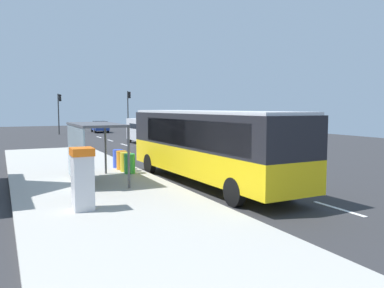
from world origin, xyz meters
name	(u,v)px	position (x,y,z in m)	size (l,w,h in m)	color
ground_plane	(139,151)	(0.00, 14.00, -0.02)	(56.00, 92.00, 0.04)	#2D2D30
sidewalk_platform	(87,182)	(-6.40, 2.00, 0.09)	(6.20, 30.00, 0.18)	#ADAAA3
lane_stripe_seg_0	(338,209)	(0.25, -6.00, 0.01)	(0.16, 2.20, 0.01)	silver
lane_stripe_seg_1	(252,183)	(0.25, -1.00, 0.01)	(0.16, 2.20, 0.01)	silver
lane_stripe_seg_2	(201,167)	(0.25, 4.00, 0.01)	(0.16, 2.20, 0.01)	silver
lane_stripe_seg_3	(167,157)	(0.25, 9.00, 0.01)	(0.16, 2.20, 0.01)	silver
lane_stripe_seg_4	(142,150)	(0.25, 14.00, 0.01)	(0.16, 2.20, 0.01)	silver
lane_stripe_seg_5	(124,145)	(0.25, 19.00, 0.01)	(0.16, 2.20, 0.01)	silver
lane_stripe_seg_6	(110,141)	(0.25, 24.00, 0.01)	(0.16, 2.20, 0.01)	silver
lane_stripe_seg_7	(99,137)	(0.25, 29.00, 0.01)	(0.16, 2.20, 0.01)	silver
bus	(207,143)	(-1.71, -0.44, 1.84)	(2.91, 11.09, 3.21)	yellow
white_van	(146,129)	(2.20, 18.81, 1.34)	(2.07, 5.22, 2.30)	silver
sedan_near	(100,127)	(2.30, 37.58, 0.79)	(2.05, 4.50, 1.52)	navy
ticket_machine	(83,178)	(-7.50, -3.08, 1.17)	(0.66, 0.76, 1.94)	silver
recycling_bin_green	(130,164)	(-4.20, 2.83, 0.66)	(0.52, 0.52, 0.95)	green
recycling_bin_yellow	(125,162)	(-4.20, 3.53, 0.66)	(0.52, 0.52, 0.95)	yellow
recycling_bin_orange	(122,160)	(-4.20, 4.23, 0.66)	(0.52, 0.52, 0.95)	orange
recycling_bin_blue	(118,159)	(-4.20, 4.93, 0.66)	(0.52, 0.52, 0.95)	blue
traffic_light_near_side	(129,105)	(5.49, 34.84, 3.60)	(0.49, 0.28, 5.46)	#2D2D2D
traffic_light_far_side	(59,107)	(-3.10, 35.64, 3.34)	(0.49, 0.28, 5.03)	#2D2D2D
bus_shelter	(88,137)	(-6.41, 1.38, 2.10)	(1.80, 4.00, 2.50)	#4C4C51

